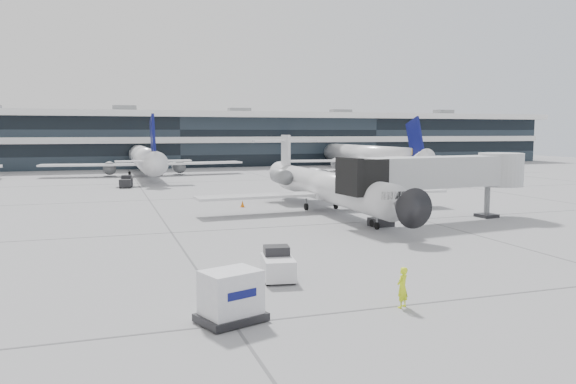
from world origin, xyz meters
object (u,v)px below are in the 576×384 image
object	(u,v)px
ramp_worker	(402,287)
baggage_tug	(278,265)
cargo_uld	(231,297)
regional_jet	(326,186)
jet_bridge	(445,172)

from	to	relation	value
ramp_worker	baggage_tug	distance (m)	6.78
cargo_uld	regional_jet	bearing A→B (deg)	41.44
ramp_worker	cargo_uld	distance (m)	7.03
jet_bridge	regional_jet	bearing A→B (deg)	123.74
jet_bridge	ramp_worker	bearing A→B (deg)	-134.41
jet_bridge	baggage_tug	size ratio (longest dim) A/B	6.32
ramp_worker	regional_jet	bearing A→B (deg)	-136.97
baggage_tug	cargo_uld	world-z (taller)	cargo_uld
baggage_tug	regional_jet	bearing A→B (deg)	71.59
ramp_worker	baggage_tug	world-z (taller)	ramp_worker
regional_jet	jet_bridge	xyz separation A→B (m)	(6.94, -8.13, 1.58)
regional_jet	baggage_tug	size ratio (longest dim) A/B	11.11
regional_jet	baggage_tug	world-z (taller)	regional_jet
baggage_tug	cargo_uld	bearing A→B (deg)	-114.07
regional_jet	cargo_uld	world-z (taller)	regional_jet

